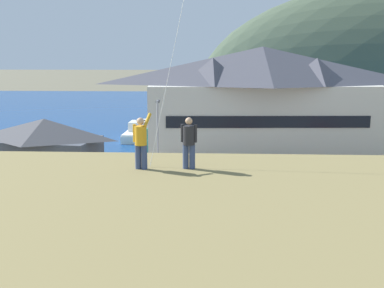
% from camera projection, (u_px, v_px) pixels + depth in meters
% --- Properties ---
extents(ground_plane, '(600.00, 600.00, 0.00)m').
position_uv_depth(ground_plane, '(166.00, 232.00, 25.48)').
color(ground_plane, '#66604C').
extents(parking_lot_pad, '(40.00, 20.00, 0.10)m').
position_uv_depth(parking_lot_pad, '(174.00, 203.00, 30.37)').
color(parking_lot_pad, gray).
rests_on(parking_lot_pad, ground).
extents(bay_water, '(360.00, 84.00, 0.03)m').
position_uv_depth(bay_water, '(200.00, 109.00, 84.27)').
color(bay_water, navy).
rests_on(bay_water, ground).
extents(harbor_lodge, '(23.89, 10.31, 10.74)m').
position_uv_depth(harbor_lodge, '(262.00, 98.00, 44.58)').
color(harbor_lodge, beige).
rests_on(harbor_lodge, ground).
extents(storage_shed_near_lot, '(8.58, 5.66, 5.35)m').
position_uv_depth(storage_shed_near_lot, '(46.00, 153.00, 33.17)').
color(storage_shed_near_lot, '#474C56').
rests_on(storage_shed_near_lot, ground).
extents(storage_shed_waterside, '(6.51, 5.09, 3.94)m').
position_uv_depth(storage_shed_waterside, '(172.00, 133.00, 46.38)').
color(storage_shed_waterside, '#338475').
rests_on(storage_shed_waterside, ground).
extents(wharf_dock, '(3.20, 15.41, 0.70)m').
position_uv_depth(wharf_dock, '(173.00, 130.00, 58.66)').
color(wharf_dock, '#70604C').
rests_on(wharf_dock, ground).
extents(moored_boat_wharfside, '(2.65, 6.66, 2.16)m').
position_uv_depth(moored_boat_wharfside, '(143.00, 131.00, 55.55)').
color(moored_boat_wharfside, navy).
rests_on(moored_boat_wharfside, ground).
extents(moored_boat_outer_mooring, '(2.13, 5.66, 2.16)m').
position_uv_depth(moored_boat_outer_mooring, '(198.00, 123.00, 61.76)').
color(moored_boat_outer_mooring, navy).
rests_on(moored_boat_outer_mooring, ground).
extents(moored_boat_inner_slip, '(2.82, 8.40, 2.16)m').
position_uv_depth(moored_boat_inner_slip, '(139.00, 132.00, 54.36)').
color(moored_boat_inner_slip, silver).
rests_on(moored_boat_inner_slip, ground).
extents(parked_car_mid_row_far, '(4.29, 2.23, 1.82)m').
position_uv_depth(parked_car_mid_row_far, '(147.00, 214.00, 25.28)').
color(parked_car_mid_row_far, '#B28923').
rests_on(parked_car_mid_row_far, parking_lot_pad).
extents(parked_car_corner_spot, '(4.25, 2.15, 1.82)m').
position_uv_depth(parked_car_corner_spot, '(9.00, 205.00, 26.82)').
color(parked_car_corner_spot, silver).
rests_on(parked_car_corner_spot, parking_lot_pad).
extents(parked_car_mid_row_center, '(4.28, 2.22, 1.82)m').
position_uv_depth(parked_car_mid_row_center, '(286.00, 188.00, 30.32)').
color(parked_car_mid_row_center, red).
rests_on(parked_car_mid_row_center, parking_lot_pad).
extents(parked_car_front_row_end, '(4.24, 2.13, 1.82)m').
position_uv_depth(parked_car_front_row_end, '(283.00, 211.00, 25.87)').
color(parked_car_front_row_end, '#B28923').
rests_on(parked_car_front_row_end, parking_lot_pad).
extents(parking_light_pole, '(0.24, 0.78, 6.36)m').
position_uv_depth(parking_light_pole, '(158.00, 134.00, 35.17)').
color(parking_light_pole, '#ADADB2').
rests_on(parking_light_pole, parking_lot_pad).
extents(person_kite_flyer, '(0.60, 0.62, 1.86)m').
position_uv_depth(person_kite_flyer, '(141.00, 141.00, 14.94)').
color(person_kite_flyer, '#384770').
rests_on(person_kite_flyer, grassy_hill_foreground).
extents(person_companion, '(0.55, 0.40, 1.74)m').
position_uv_depth(person_companion, '(189.00, 141.00, 14.97)').
color(person_companion, '#384770').
rests_on(person_companion, grassy_hill_foreground).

